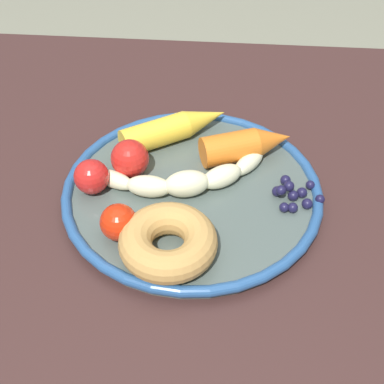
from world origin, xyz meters
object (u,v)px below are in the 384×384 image
dining_table (167,250)px  tomato_far (119,222)px  donut (168,242)px  tomato_mid (130,158)px  carrot_orange (247,145)px  plate (192,194)px  banana (185,179)px  tomato_near (92,177)px  carrot_yellow (175,128)px  blueberry_pile (294,194)px

dining_table → tomato_far: (0.04, 0.07, 0.12)m
donut → tomato_far: size_ratio=2.55×
tomato_mid → carrot_orange: bearing=-163.2°
dining_table → tomato_mid: size_ratio=25.10×
plate → dining_table: bearing=-5.3°
banana → tomato_near: tomato_near is taller
plate → donut: size_ratio=2.96×
carrot_yellow → tomato_mid: bearing=56.6°
blueberry_pile → tomato_near: 0.22m
banana → tomato_mid: bearing=-17.1°
banana → blueberry_pile: bearing=176.4°
carrot_yellow → tomato_near: size_ratio=3.44×
plate → banana: 0.02m
dining_table → blueberry_pile: (-0.14, 0.00, 0.11)m
plate → tomato_mid: 0.08m
carrot_orange → tomato_mid: tomato_mid is taller
carrot_yellow → tomato_mid: size_ratio=3.08×
carrot_yellow → dining_table: bearing=87.6°
donut → blueberry_pile: bearing=-145.1°
carrot_orange → tomato_near: 0.19m
banana → carrot_orange: carrot_orange is taller
donut → plate: bearing=-100.2°
banana → carrot_orange: size_ratio=1.73×
plate → donut: bearing=79.8°
donut → banana: bearing=-94.7°
tomato_mid → donut: bearing=115.7°
banana → blueberry_pile: (-0.12, 0.01, -0.01)m
tomato_mid → tomato_far: 0.10m
dining_table → tomato_far: 0.15m
dining_table → tomato_far: size_ratio=28.49×
tomato_near → carrot_orange: bearing=-157.2°
tomato_near → tomato_mid: size_ratio=0.89×
carrot_orange → carrot_yellow: 0.09m
banana → carrot_orange: bearing=-138.5°
banana → blueberry_pile: size_ratio=3.48×
donut → blueberry_pile: size_ratio=1.72×
carrot_orange → tomato_far: 0.19m
tomato_near → tomato_mid: tomato_mid is taller
blueberry_pile → tomato_mid: tomato_mid is taller
plate → blueberry_pile: bearing=179.5°
banana → plate: bearing=141.2°
plate → banana: bearing=-38.8°
carrot_orange → carrot_yellow: carrot_orange is taller
tomato_near → dining_table: bearing=-174.2°
carrot_orange → blueberry_pile: carrot_orange is taller
plate → donut: (0.02, 0.09, 0.02)m
donut → tomato_near: tomato_near is taller
plate → blueberry_pile: blueberry_pile is taller
banana → tomato_far: size_ratio=5.16×
carrot_orange → donut: (0.08, 0.16, -0.00)m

